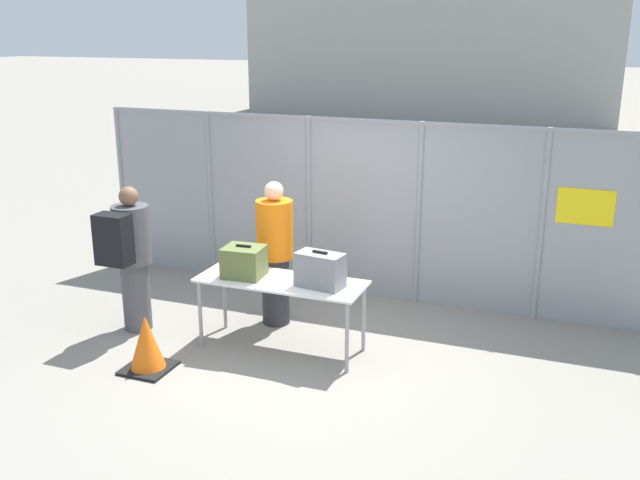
% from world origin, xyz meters
% --- Properties ---
extents(ground_plane, '(120.00, 120.00, 0.00)m').
position_xyz_m(ground_plane, '(0.00, 0.00, 0.00)').
color(ground_plane, gray).
extents(fence_section, '(7.12, 0.07, 2.22)m').
position_xyz_m(fence_section, '(0.02, 1.94, 1.16)').
color(fence_section, gray).
rests_on(fence_section, ground_plane).
extents(inspection_table, '(1.75, 0.65, 0.77)m').
position_xyz_m(inspection_table, '(-0.28, 0.12, 0.70)').
color(inspection_table, silver).
rests_on(inspection_table, ground_plane).
extents(suitcase_olive, '(0.43, 0.38, 0.34)m').
position_xyz_m(suitcase_olive, '(-0.69, 0.09, 0.93)').
color(suitcase_olive, '#566033').
rests_on(suitcase_olive, inspection_table).
extents(suitcase_grey, '(0.50, 0.32, 0.38)m').
position_xyz_m(suitcase_grey, '(0.16, 0.09, 0.94)').
color(suitcase_grey, slate).
rests_on(suitcase_grey, inspection_table).
extents(traveler_hooded, '(0.40, 0.63, 1.63)m').
position_xyz_m(traveler_hooded, '(-2.01, -0.04, 0.90)').
color(traveler_hooded, '#4C4C51').
rests_on(traveler_hooded, ground_plane).
extents(security_worker_near, '(0.41, 0.41, 1.65)m').
position_xyz_m(security_worker_near, '(-0.63, 0.73, 0.85)').
color(security_worker_near, '#2D2D33').
rests_on(security_worker_near, ground_plane).
extents(utility_trailer, '(3.69, 2.08, 0.66)m').
position_xyz_m(utility_trailer, '(0.99, 4.26, 0.40)').
color(utility_trailer, silver).
rests_on(utility_trailer, ground_plane).
extents(distant_hangar, '(13.30, 13.07, 5.66)m').
position_xyz_m(distant_hangar, '(-3.43, 25.43, 2.83)').
color(distant_hangar, '#999993').
rests_on(distant_hangar, ground_plane).
extents(traffic_cone, '(0.46, 0.46, 0.57)m').
position_xyz_m(traffic_cone, '(-1.32, -0.80, 0.27)').
color(traffic_cone, black).
rests_on(traffic_cone, ground_plane).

